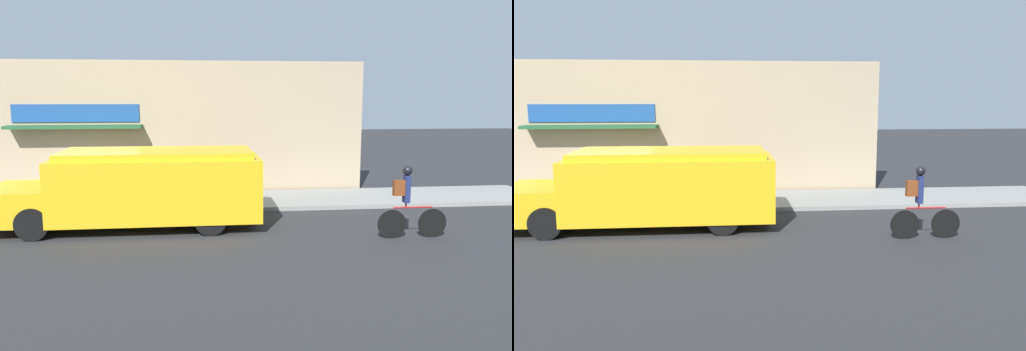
# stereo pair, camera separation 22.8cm
# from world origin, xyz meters

# --- Properties ---
(ground_plane) EXTENTS (70.00, 70.00, 0.00)m
(ground_plane) POSITION_xyz_m (0.00, 0.00, 0.00)
(ground_plane) COLOR #2B2B2D
(sidewalk) EXTENTS (28.00, 2.68, 0.13)m
(sidewalk) POSITION_xyz_m (0.00, 1.34, 0.06)
(sidewalk) COLOR gray
(sidewalk) RESTS_ON ground_plane
(storefront) EXTENTS (17.08, 0.84, 4.48)m
(storefront) POSITION_xyz_m (-0.03, 2.86, 2.24)
(storefront) COLOR tan
(storefront) RESTS_ON ground_plane
(school_bus) EXTENTS (6.66, 2.66, 1.98)m
(school_bus) POSITION_xyz_m (1.47, -1.36, 1.04)
(school_bus) COLOR yellow
(school_bus) RESTS_ON ground_plane
(cyclist) EXTENTS (1.68, 0.23, 1.73)m
(cyclist) POSITION_xyz_m (7.80, -3.05, 0.85)
(cyclist) COLOR black
(cyclist) RESTS_ON ground_plane
(trash_bin) EXTENTS (0.62, 0.62, 0.96)m
(trash_bin) POSITION_xyz_m (2.50, 2.13, 0.61)
(trash_bin) COLOR #2D5138
(trash_bin) RESTS_ON sidewalk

